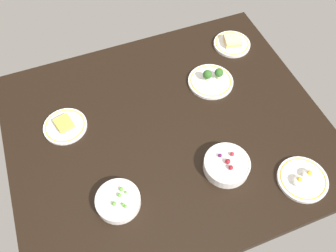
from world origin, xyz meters
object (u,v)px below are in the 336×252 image
at_px(plate_broccoli, 211,80).
at_px(bowl_berries, 227,165).
at_px(plate_cheese, 65,126).
at_px(bowl_peas, 118,201).
at_px(plate_eggs, 303,179).
at_px(plate_sandwich, 232,43).

height_order(plate_broccoli, bowl_berries, plate_broccoli).
xyz_separation_m(plate_cheese, bowl_peas, (0.11, -0.40, 0.01)).
distance_m(plate_cheese, plate_broccoli, 0.66).
distance_m(plate_cheese, bowl_berries, 0.67).
relative_size(bowl_berries, plate_eggs, 0.94).
bearing_deg(plate_broccoli, bowl_berries, -107.44).
bearing_deg(bowl_berries, plate_eggs, -31.72).
relative_size(plate_broccoli, bowl_berries, 1.15).
bearing_deg(plate_cheese, bowl_berries, -37.48).
bearing_deg(plate_eggs, bowl_berries, 148.28).
bearing_deg(plate_sandwich, bowl_berries, -118.92).
height_order(bowl_peas, plate_eggs, bowl_peas).
bearing_deg(plate_cheese, plate_eggs, -35.76).
distance_m(bowl_peas, plate_sandwich, 0.95).
distance_m(bowl_peas, bowl_berries, 0.42).
distance_m(bowl_berries, plate_eggs, 0.29).
bearing_deg(plate_sandwich, plate_cheese, -168.03).
distance_m(plate_sandwich, plate_eggs, 0.75).
height_order(bowl_peas, plate_sandwich, bowl_peas).
xyz_separation_m(plate_sandwich, plate_eggs, (-0.08, -0.74, -0.00)).
height_order(plate_cheese, plate_broccoli, plate_broccoli).
distance_m(plate_broccoli, plate_sandwich, 0.27).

